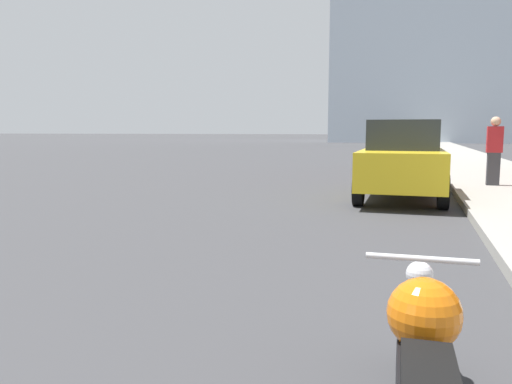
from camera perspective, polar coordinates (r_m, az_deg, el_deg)
sidewalk at (r=38.37m, az=21.28°, el=4.44°), size 3.27×240.00×0.15m
motorcycle at (r=2.52m, az=18.68°, el=-19.43°), size 0.62×2.27×0.80m
parked_car_yellow at (r=11.42m, az=16.39°, el=3.57°), size 1.80×4.35×1.72m
parked_car_white at (r=22.70m, az=16.51°, el=4.96°), size 2.07×4.20×1.57m
parked_car_silver at (r=34.66m, az=17.28°, el=5.65°), size 1.82×4.15×1.72m
parked_car_red at (r=47.23m, az=17.29°, el=5.94°), size 1.95×4.33×1.69m
parked_car_black at (r=57.71m, az=17.16°, el=6.14°), size 1.92×4.54×1.81m
pedestrian at (r=13.66m, az=25.57°, el=4.33°), size 0.36×0.24×1.69m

